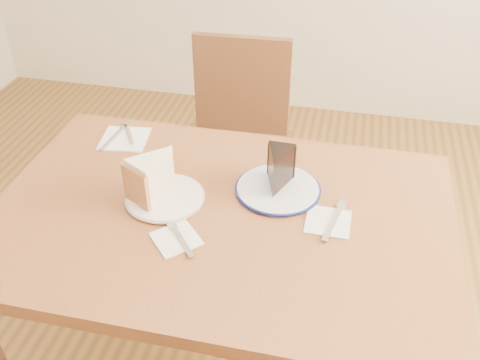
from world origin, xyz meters
The scene contains 13 objects.
table centered at (0.00, 0.00, 0.65)m, with size 1.20×0.80×0.75m.
chair_far centered at (-0.12, 0.69, 0.50)m, with size 0.46×0.46×0.90m.
plate_cream centered at (-0.16, 0.02, 0.76)m, with size 0.20×0.20×0.01m, color white.
plate_navy centered at (0.13, 0.12, 0.76)m, with size 0.22×0.22×0.01m, color white.
carrot_cake centered at (-0.18, 0.03, 0.81)m, with size 0.09×0.13×0.11m, color beige, non-canonical shape.
chocolate_cake centered at (0.13, 0.13, 0.81)m, with size 0.07×0.11×0.10m, color black, non-canonical shape.
napkin_cream centered at (-0.08, -0.13, 0.75)m, with size 0.10×0.10×0.00m, color white.
napkin_navy centered at (0.28, 0.02, 0.75)m, with size 0.11×0.11×0.00m, color white.
napkin_spare centered at (-0.38, 0.28, 0.75)m, with size 0.14×0.14×0.00m, color white.
fork_cream centered at (-0.06, -0.13, 0.76)m, with size 0.01×0.14×0.00m, color silver.
knife_navy centered at (0.29, 0.02, 0.76)m, with size 0.02×0.17×0.00m, color silver.
fork_spare centered at (-0.38, 0.30, 0.76)m, with size 0.01×0.14×0.00m, color silver.
knife_spare centered at (-0.41, 0.27, 0.76)m, with size 0.01×0.16×0.00m, color silver.
Camera 1 is at (0.28, -1.03, 1.64)m, focal length 40.00 mm.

